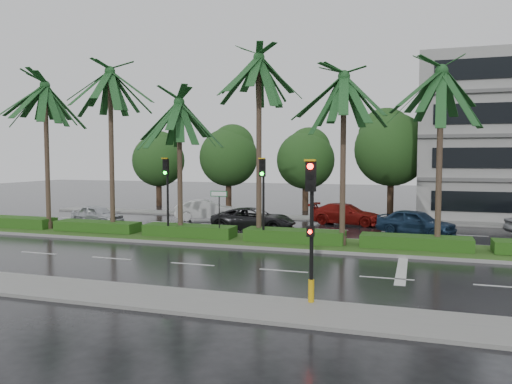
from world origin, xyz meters
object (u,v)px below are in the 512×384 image
(signal_near, at_px, (311,225))
(street_sign, at_px, (219,203))
(car_silver, at_px, (97,215))
(car_darkgrey, at_px, (254,219))
(car_blue, at_px, (416,222))
(signal_median_left, at_px, (167,185))
(car_white, at_px, (205,210))
(car_red, at_px, (346,214))

(signal_near, bearing_deg, street_sign, 125.34)
(street_sign, height_order, car_silver, street_sign)
(car_darkgrey, relative_size, car_blue, 1.15)
(signal_median_left, bearing_deg, car_silver, 150.75)
(car_white, distance_m, car_red, 10.03)
(car_darkgrey, bearing_deg, signal_median_left, 139.55)
(signal_median_left, height_order, car_darkgrey, signal_median_left)
(car_silver, relative_size, car_red, 0.79)
(car_darkgrey, xyz_separation_m, car_blue, (9.50, 1.16, 0.05))
(street_sign, distance_m, car_red, 10.81)
(car_white, distance_m, car_darkgrey, 6.40)
(car_silver, height_order, car_darkgrey, car_darkgrey)
(street_sign, relative_size, car_blue, 0.58)
(street_sign, xyz_separation_m, car_silver, (-10.50, 4.02, -1.47))
(car_silver, xyz_separation_m, car_red, (16.00, 5.18, 0.05))
(signal_median_left, distance_m, car_darkgrey, 6.23)
(car_silver, xyz_separation_m, car_blue, (20.50, 1.59, 0.11))
(car_white, bearing_deg, car_silver, 104.21)
(signal_near, bearing_deg, car_darkgrey, 114.42)
(car_red, bearing_deg, signal_median_left, 146.13)
(street_sign, distance_m, car_white, 9.67)
(car_silver, bearing_deg, signal_near, -118.20)
(car_blue, bearing_deg, car_silver, 117.27)
(street_sign, bearing_deg, car_white, 118.05)
(car_white, bearing_deg, car_blue, -123.31)
(street_sign, bearing_deg, car_darkgrey, 83.58)
(signal_near, relative_size, car_white, 0.99)
(street_sign, bearing_deg, car_red, 59.11)
(signal_median_left, relative_size, car_white, 0.99)
(signal_near, relative_size, car_silver, 1.14)
(signal_median_left, xyz_separation_m, street_sign, (3.00, 0.18, -0.87))
(car_silver, distance_m, car_red, 16.82)
(car_white, bearing_deg, signal_median_left, 167.64)
(signal_median_left, xyz_separation_m, car_darkgrey, (3.50, 4.63, -2.28))
(car_silver, distance_m, car_white, 7.46)
(signal_near, distance_m, street_sign, 12.11)
(car_darkgrey, bearing_deg, car_white, 47.99)
(car_blue, bearing_deg, car_darkgrey, 119.80)
(signal_near, xyz_separation_m, car_red, (-1.50, 19.06, -1.80))
(signal_median_left, bearing_deg, car_white, 99.86)
(signal_near, height_order, car_silver, signal_near)
(signal_median_left, height_order, car_white, signal_median_left)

